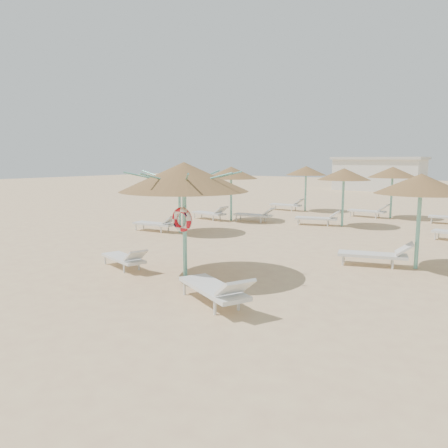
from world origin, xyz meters
The scene contains 6 objects.
ground centered at (0.00, 0.00, 0.00)m, with size 120.00×120.00×0.00m, color #DABA85.
main_palapa centered at (-0.41, 0.01, 2.59)m, with size 3.32×3.32×2.98m.
lounger_main_a centered at (-2.22, -0.46, 0.32)m, with size 1.91×1.00×0.67m.
lounger_main_b centered at (1.72, -1.44, 0.38)m, with size 2.29×1.53×0.81m.
palapa_field centered at (1.86, 9.78, 2.31)m, with size 19.05×13.18×2.71m.
service_hut centered at (-6.00, 35.00, 1.64)m, with size 8.40×4.40×3.25m.
Camera 1 is at (7.04, -8.44, 3.05)m, focal length 35.00 mm.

